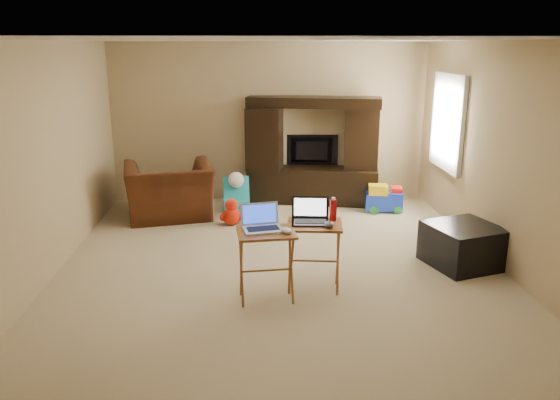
{
  "coord_description": "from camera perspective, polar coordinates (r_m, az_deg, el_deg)",
  "views": [
    {
      "loc": [
        -0.33,
        -5.98,
        2.45
      ],
      "look_at": [
        0.0,
        -0.2,
        0.8
      ],
      "focal_mm": 35.0,
      "sensor_mm": 36.0,
      "label": 1
    }
  ],
  "objects": [
    {
      "name": "wall_left",
      "position": [
        6.47,
        -22.86,
        3.98
      ],
      "size": [
        0.0,
        5.5,
        5.5
      ],
      "primitive_type": "plane",
      "rotation": [
        1.57,
        0.0,
        1.57
      ],
      "color": "tan",
      "rests_on": "ground"
    },
    {
      "name": "mouse_left",
      "position": [
        5.19,
        0.66,
        -3.2
      ],
      "size": [
        0.14,
        0.17,
        0.06
      ],
      "primitive_type": "ellipsoid",
      "rotation": [
        0.0,
        0.0,
        0.39
      ],
      "color": "silver",
      "rests_on": "tray_table_left"
    },
    {
      "name": "television",
      "position": [
        8.84,
        3.34,
        5.18
      ],
      "size": [
        0.86,
        0.18,
        0.49
      ],
      "primitive_type": "imported",
      "rotation": [
        0.0,
        0.0,
        3.06
      ],
      "color": "black",
      "rests_on": "entertainment_center"
    },
    {
      "name": "window_frame",
      "position": [
        8.09,
        17.09,
        7.78
      ],
      "size": [
        0.06,
        1.14,
        1.34
      ],
      "primitive_type": "cube",
      "color": "white",
      "rests_on": "ground"
    },
    {
      "name": "window_pane",
      "position": [
        8.1,
        17.22,
        7.77
      ],
      "size": [
        0.0,
        1.2,
        1.2
      ],
      "primitive_type": "plane",
      "rotation": [
        1.57,
        0.0,
        -1.57
      ],
      "color": "white",
      "rests_on": "ground"
    },
    {
      "name": "laptop_left",
      "position": [
        5.25,
        -1.81,
        -1.95
      ],
      "size": [
        0.43,
        0.37,
        0.24
      ],
      "primitive_type": "cube",
      "rotation": [
        0.0,
        0.0,
        0.19
      ],
      "color": "silver",
      "rests_on": "tray_table_left"
    },
    {
      "name": "tray_table_left",
      "position": [
        5.39,
        -1.44,
        -6.91
      ],
      "size": [
        0.59,
        0.49,
        0.72
      ],
      "primitive_type": "cube",
      "rotation": [
        0.0,
        0.0,
        0.09
      ],
      "color": "#9E5D26",
      "rests_on": "floor"
    },
    {
      "name": "wall_right",
      "position": [
        6.72,
        21.77,
        4.49
      ],
      "size": [
        0.0,
        5.5,
        5.5
      ],
      "primitive_type": "plane",
      "rotation": [
        1.57,
        0.0,
        -1.57
      ],
      "color": "tan",
      "rests_on": "ground"
    },
    {
      "name": "laptop_right",
      "position": [
        5.48,
        3.2,
        -1.23
      ],
      "size": [
        0.4,
        0.34,
        0.24
      ],
      "primitive_type": "cube",
      "rotation": [
        0.0,
        0.0,
        -0.09
      ],
      "color": "black",
      "rests_on": "tray_table_right"
    },
    {
      "name": "wall_back",
      "position": [
        8.81,
        -1.1,
        8.1
      ],
      "size": [
        5.0,
        0.0,
        5.0
      ],
      "primitive_type": "plane",
      "rotation": [
        1.57,
        0.0,
        0.0
      ],
      "color": "tan",
      "rests_on": "ground"
    },
    {
      "name": "push_toy",
      "position": [
        8.44,
        10.81,
        0.25
      ],
      "size": [
        0.62,
        0.49,
        0.42
      ],
      "primitive_type": null,
      "rotation": [
        0.0,
        0.0,
        -0.16
      ],
      "color": "blue",
      "rests_on": "floor"
    },
    {
      "name": "ceiling",
      "position": [
        5.98,
        -0.11,
        16.4
      ],
      "size": [
        5.5,
        5.5,
        0.0
      ],
      "primitive_type": "plane",
      "rotation": [
        3.14,
        0.0,
        0.0
      ],
      "color": "silver",
      "rests_on": "ground"
    },
    {
      "name": "ottoman",
      "position": [
        6.61,
        18.59,
        -4.51
      ],
      "size": [
        0.93,
        0.93,
        0.47
      ],
      "primitive_type": "cube",
      "rotation": [
        0.0,
        0.0,
        0.31
      ],
      "color": "black",
      "rests_on": "floor"
    },
    {
      "name": "child_rocker",
      "position": [
        8.27,
        -4.6,
        0.52
      ],
      "size": [
        0.43,
        0.48,
        0.52
      ],
      "primitive_type": null,
      "rotation": [
        0.0,
        0.0,
        0.09
      ],
      "color": "teal",
      "rests_on": "floor"
    },
    {
      "name": "water_bottle",
      "position": [
        5.57,
        5.58,
        -1.1
      ],
      "size": [
        0.07,
        0.07,
        0.22
      ],
      "primitive_type": "cylinder",
      "color": "#BB0C0B",
      "rests_on": "tray_table_right"
    },
    {
      "name": "wall_front",
      "position": [
        3.46,
        2.4,
        -4.43
      ],
      "size": [
        5.0,
        0.0,
        5.0
      ],
      "primitive_type": "plane",
      "rotation": [
        -1.57,
        0.0,
        0.0
      ],
      "color": "tan",
      "rests_on": "ground"
    },
    {
      "name": "plush_toy",
      "position": [
        7.68,
        -5.08,
        -1.22
      ],
      "size": [
        0.35,
        0.29,
        0.39
      ],
      "primitive_type": null,
      "color": "red",
      "rests_on": "floor"
    },
    {
      "name": "floor",
      "position": [
        6.47,
        -0.1,
        -6.34
      ],
      "size": [
        5.5,
        5.5,
        0.0
      ],
      "primitive_type": "plane",
      "color": "#CCB68D",
      "rests_on": "ground"
    },
    {
      "name": "mouse_right",
      "position": [
        5.4,
        5.14,
        -2.55
      ],
      "size": [
        0.13,
        0.17,
        0.06
      ],
      "primitive_type": "ellipsoid",
      "rotation": [
        0.0,
        0.0,
        -0.29
      ],
      "color": "#3A3B3F",
      "rests_on": "tray_table_right"
    },
    {
      "name": "recliner",
      "position": [
        8.09,
        -11.48,
        0.91
      ],
      "size": [
        1.42,
        1.3,
        0.8
      ],
      "primitive_type": "imported",
      "rotation": [
        0.0,
        0.0,
        3.35
      ],
      "color": "#4A260F",
      "rests_on": "floor"
    },
    {
      "name": "entertainment_center",
      "position": [
        8.65,
        3.48,
        5.17
      ],
      "size": [
        2.12,
        0.92,
        1.68
      ],
      "primitive_type": "cube",
      "rotation": [
        0.0,
        0.0,
        -0.21
      ],
      "color": "black",
      "rests_on": "floor"
    },
    {
      "name": "tray_table_right",
      "position": [
        5.63,
        3.55,
        -5.94
      ],
      "size": [
        0.6,
        0.5,
        0.72
      ],
      "primitive_type": "cube",
      "rotation": [
        0.0,
        0.0,
        -0.12
      ],
      "color": "#945524",
      "rests_on": "floor"
    }
  ]
}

